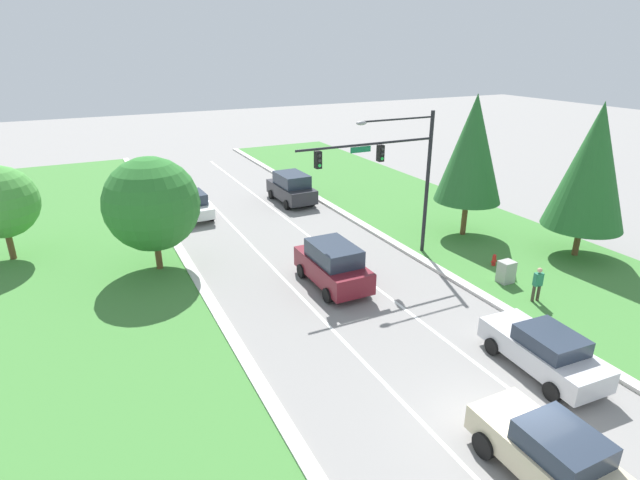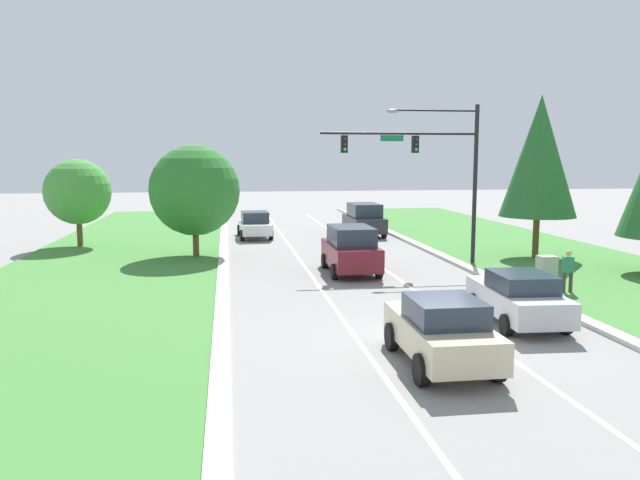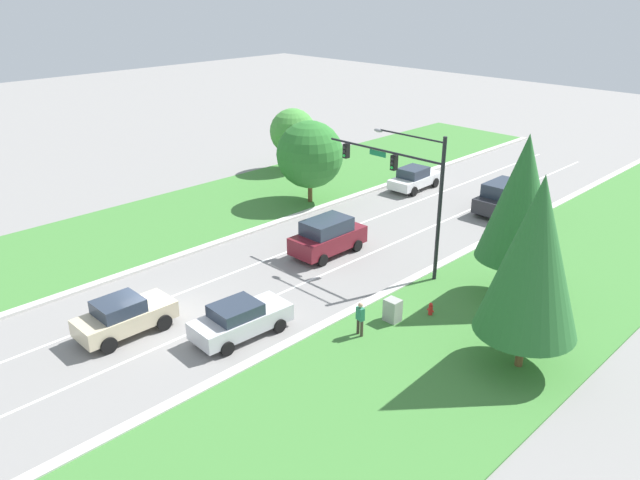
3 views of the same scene
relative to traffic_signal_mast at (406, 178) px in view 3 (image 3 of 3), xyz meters
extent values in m
plane|color=gray|center=(-4.22, -12.62, -5.12)|extent=(160.00, 160.00, 0.00)
cube|color=beige|center=(1.43, -12.62, -5.04)|extent=(0.50, 90.00, 0.15)
cube|color=beige|center=(-9.87, -12.62, -5.04)|extent=(0.50, 90.00, 0.15)
cube|color=#427F38|center=(6.68, -12.62, -5.08)|extent=(10.00, 90.00, 0.08)
cube|color=#427F38|center=(-15.12, -12.62, -5.08)|extent=(10.00, 90.00, 0.08)
cube|color=white|center=(-6.02, -12.62, -5.12)|extent=(0.14, 81.00, 0.01)
cube|color=white|center=(-2.42, -12.62, -5.12)|extent=(0.14, 81.00, 0.01)
cylinder|color=black|center=(2.20, 0.01, -1.29)|extent=(0.20, 0.20, 7.67)
cylinder|color=black|center=(-1.57, 0.01, 1.17)|extent=(7.54, 0.12, 0.12)
cube|color=#147042|center=(-1.95, 0.01, 0.95)|extent=(1.10, 0.04, 0.28)
cylinder|color=black|center=(0.12, 0.01, 2.24)|extent=(4.15, 0.09, 0.09)
ellipsoid|color=gray|center=(-1.95, 0.01, 2.19)|extent=(0.56, 0.28, 0.20)
cube|color=black|center=(-0.82, 0.01, 0.67)|extent=(0.28, 0.32, 0.80)
sphere|color=#2D2D2D|center=(-0.82, -0.16, 0.90)|extent=(0.16, 0.16, 0.16)
sphere|color=#2D2D2D|center=(-0.82, -0.16, 0.67)|extent=(0.16, 0.16, 0.16)
sphere|color=#23D647|center=(-0.82, -0.16, 0.43)|extent=(0.16, 0.16, 0.16)
cube|color=black|center=(-4.21, 0.01, 0.67)|extent=(0.28, 0.32, 0.80)
sphere|color=#2D2D2D|center=(-4.21, -0.16, 0.90)|extent=(0.16, 0.16, 0.16)
sphere|color=#2D2D2D|center=(-4.21, -0.16, 0.67)|extent=(0.16, 0.16, 0.16)
sphere|color=#23D647|center=(-4.21, -0.16, 0.43)|extent=(0.16, 0.16, 0.16)
cube|color=#28282D|center=(-0.62, 11.83, -4.31)|extent=(2.11, 4.71, 0.95)
cube|color=#283342|center=(-0.62, 11.71, -3.40)|extent=(1.88, 2.84, 0.87)
cylinder|color=black|center=(0.36, 13.29, -4.79)|extent=(0.25, 0.67, 0.67)
cylinder|color=black|center=(-1.64, 13.26, -4.79)|extent=(0.25, 0.67, 0.67)
cylinder|color=black|center=(0.40, 10.39, -4.79)|extent=(0.25, 0.67, 0.67)
cylinder|color=black|center=(-1.60, 10.36, -4.79)|extent=(0.25, 0.67, 0.67)
cube|color=maroon|center=(-4.18, -1.46, -4.28)|extent=(2.00, 4.61, 0.98)
cube|color=#283342|center=(-4.18, -1.57, -3.39)|extent=(1.79, 2.77, 0.80)
cylinder|color=black|center=(-3.20, -0.03, -4.77)|extent=(0.24, 0.69, 0.69)
cylinder|color=black|center=(-5.14, -0.02, -4.77)|extent=(0.24, 0.69, 0.69)
cylinder|color=black|center=(-3.22, -2.89, -4.77)|extent=(0.24, 0.69, 0.69)
cylinder|color=black|center=(-5.15, -2.88, -4.77)|extent=(0.24, 0.69, 0.69)
cube|color=white|center=(-7.89, 11.73, -4.43)|extent=(2.03, 4.69, 0.67)
cube|color=#283342|center=(-7.88, 11.45, -3.74)|extent=(1.74, 2.15, 0.69)
cylinder|color=black|center=(-7.06, 13.20, -4.76)|extent=(0.27, 0.72, 0.71)
cylinder|color=black|center=(-8.85, 13.12, -4.76)|extent=(0.27, 0.72, 0.71)
cylinder|color=black|center=(-6.93, 10.34, -4.76)|extent=(0.27, 0.72, 0.71)
cylinder|color=black|center=(-8.73, 10.26, -4.76)|extent=(0.27, 0.72, 0.71)
cube|color=silver|center=(-0.65, -10.58, -4.41)|extent=(2.08, 4.62, 0.77)
cube|color=#283342|center=(-0.66, -10.85, -3.75)|extent=(1.76, 2.12, 0.54)
cylinder|color=black|center=(0.33, -9.23, -4.80)|extent=(0.28, 0.66, 0.64)
cylinder|color=black|center=(-1.46, -9.13, -4.80)|extent=(0.28, 0.66, 0.64)
cylinder|color=black|center=(0.17, -12.02, -4.80)|extent=(0.28, 0.66, 0.64)
cylinder|color=black|center=(-1.62, -11.92, -4.80)|extent=(0.28, 0.66, 0.64)
cube|color=beige|center=(-4.40, -14.11, -4.35)|extent=(1.88, 4.34, 0.78)
cube|color=#283342|center=(-4.41, -14.37, -3.66)|extent=(1.67, 1.96, 0.60)
cylinder|color=black|center=(-3.49, -12.77, -4.74)|extent=(0.25, 0.75, 0.75)
cylinder|color=black|center=(-5.30, -12.76, -4.74)|extent=(0.25, 0.75, 0.75)
cylinder|color=black|center=(-3.51, -15.45, -4.74)|extent=(0.25, 0.75, 0.75)
cylinder|color=black|center=(-5.32, -15.44, -4.74)|extent=(0.25, 0.75, 0.75)
cube|color=#9E9E99|center=(3.36, -4.97, -4.54)|extent=(0.70, 0.60, 1.16)
cylinder|color=#42382D|center=(3.01, -6.94, -4.70)|extent=(0.14, 0.14, 0.84)
cylinder|color=#42382D|center=(3.27, -6.99, -4.70)|extent=(0.14, 0.14, 0.84)
cube|color=#287556|center=(3.14, -6.97, -3.98)|extent=(0.42, 0.29, 0.60)
sphere|color=tan|center=(3.14, -6.97, -3.54)|extent=(0.22, 0.22, 0.22)
cylinder|color=red|center=(4.29, -3.27, -4.84)|extent=(0.20, 0.20, 0.55)
sphere|color=red|center=(4.29, -3.27, -4.51)|extent=(0.18, 0.18, 0.18)
cylinder|color=red|center=(4.17, -3.27, -4.82)|extent=(0.10, 0.09, 0.09)
cylinder|color=red|center=(4.41, -3.27, -4.82)|extent=(0.10, 0.09, 0.09)
cylinder|color=brown|center=(9.30, -4.15, -4.26)|extent=(0.32, 0.32, 1.72)
cone|color=#28662D|center=(9.30, -4.15, -0.16)|extent=(4.04, 4.04, 6.47)
cylinder|color=brown|center=(-11.27, 4.02, -4.24)|extent=(0.32, 0.32, 1.76)
sphere|color=#2D752D|center=(-11.27, 4.02, -1.62)|extent=(4.64, 4.64, 4.64)
cylinder|color=brown|center=(5.98, 1.02, -4.02)|extent=(0.32, 0.32, 2.19)
cone|color=#28662D|center=(5.98, 1.02, 0.12)|extent=(3.81, 3.81, 6.09)
cylinder|color=brown|center=(-18.08, 8.73, -4.21)|extent=(0.32, 0.32, 1.82)
sphere|color=#47933D|center=(-18.08, 8.73, -1.89)|extent=(3.74, 3.74, 3.74)
camera|label=1|loc=(-14.16, -20.42, 5.64)|focal=28.00mm
camera|label=2|loc=(-9.63, -28.63, 0.05)|focal=35.00mm
camera|label=3|loc=(18.72, -25.11, 9.52)|focal=35.00mm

